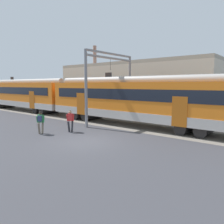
# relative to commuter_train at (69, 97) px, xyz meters

# --- Properties ---
(ground_plane) EXTENTS (160.00, 160.00, 0.00)m
(ground_plane) POSITION_rel_commuter_train_xyz_m (9.42, -6.61, -2.25)
(ground_plane) COLOR #38383D
(track_bed) EXTENTS (80.00, 4.40, 0.01)m
(track_bed) POSITION_rel_commuter_train_xyz_m (-2.48, 0.00, -2.25)
(track_bed) COLOR slate
(track_bed) RESTS_ON ground
(commuter_train) EXTENTS (38.05, 3.07, 4.73)m
(commuter_train) POSITION_rel_commuter_train_xyz_m (0.00, 0.00, 0.00)
(commuter_train) COLOR #B2ADA8
(commuter_train) RESTS_ON ground
(pedestrian_green) EXTENTS (0.50, 0.69, 1.67)m
(pedestrian_green) POSITION_rel_commuter_train_xyz_m (5.24, -7.08, -1.26)
(pedestrian_green) COLOR #6B6051
(pedestrian_green) RESTS_ON ground
(pedestrian_red) EXTENTS (0.50, 0.71, 1.67)m
(pedestrian_red) POSITION_rel_commuter_train_xyz_m (6.42, -5.25, -1.26)
(pedestrian_red) COLOR #28282D
(pedestrian_red) RESTS_ON ground
(catenary_gantry) EXTENTS (0.24, 6.64, 6.53)m
(catenary_gantry) POSITION_rel_commuter_train_xyz_m (6.06, 0.00, 2.06)
(catenary_gantry) COLOR gray
(catenary_gantry) RESTS_ON ground
(background_building) EXTENTS (21.32, 5.00, 9.20)m
(background_building) POSITION_rel_commuter_train_xyz_m (3.14, 7.74, 0.95)
(background_building) COLOR beige
(background_building) RESTS_ON ground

